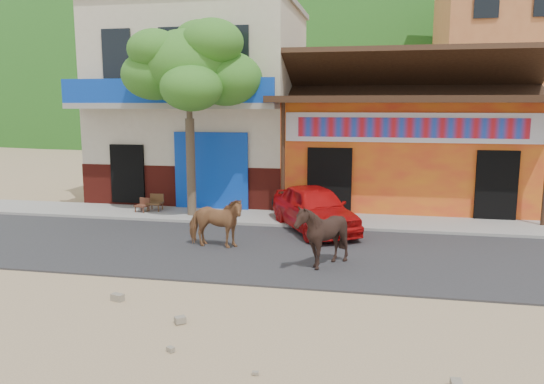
% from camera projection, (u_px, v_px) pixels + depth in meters
% --- Properties ---
extents(ground, '(120.00, 120.00, 0.00)m').
position_uv_depth(ground, '(317.00, 291.00, 10.20)').
color(ground, '#9E825B').
rests_on(ground, ground).
extents(road, '(60.00, 5.00, 0.04)m').
position_uv_depth(road, '(329.00, 254.00, 12.62)').
color(road, '#28282B').
rests_on(road, ground).
extents(sidewalk, '(60.00, 2.00, 0.12)m').
position_uv_depth(sidewalk, '(339.00, 221.00, 16.00)').
color(sidewalk, gray).
rests_on(sidewalk, ground).
extents(dance_club, '(8.00, 6.00, 3.60)m').
position_uv_depth(dance_club, '(403.00, 153.00, 19.20)').
color(dance_club, orange).
rests_on(dance_club, ground).
extents(cafe_building, '(7.00, 6.00, 7.00)m').
position_uv_depth(cafe_building, '(205.00, 106.00, 20.36)').
color(cafe_building, beige).
rests_on(cafe_building, ground).
extents(apartment_front, '(9.00, 9.00, 12.00)m').
position_uv_depth(apartment_front, '(519.00, 61.00, 30.71)').
color(apartment_front, '#CC723F').
rests_on(apartment_front, ground).
extents(hillside, '(100.00, 40.00, 24.00)m').
position_uv_depth(hillside, '(373.00, 44.00, 75.96)').
color(hillside, '#194C14').
rests_on(hillside, ground).
extents(tree, '(3.00, 3.00, 6.00)m').
position_uv_depth(tree, '(190.00, 119.00, 16.18)').
color(tree, '#2D721E').
rests_on(tree, sidewalk).
extents(cow_tan, '(1.53, 0.75, 1.27)m').
position_uv_depth(cow_tan, '(215.00, 222.00, 13.07)').
color(cow_tan, '#98643D').
rests_on(cow_tan, road).
extents(cow_dark, '(1.52, 1.41, 1.44)m').
position_uv_depth(cow_dark, '(322.00, 235.00, 11.46)').
color(cow_dark, black).
rests_on(cow_dark, road).
extents(red_car, '(3.14, 4.01, 1.28)m').
position_uv_depth(red_car, '(314.00, 208.00, 14.85)').
color(red_car, '#BD0D0E').
rests_on(red_car, road).
extents(scooter, '(1.68, 1.07, 0.83)m').
position_uv_depth(scooter, '(293.00, 201.00, 16.77)').
color(scooter, black).
rests_on(scooter, sidewalk).
extents(cafe_chair_left, '(0.45, 0.45, 0.82)m').
position_uv_depth(cafe_chair_left, '(142.00, 199.00, 17.03)').
color(cafe_chair_left, '#502A1A').
rests_on(cafe_chair_left, sidewalk).
extents(cafe_chair_right, '(0.48, 0.48, 0.99)m').
position_uv_depth(cafe_chair_right, '(155.00, 196.00, 17.23)').
color(cafe_chair_right, '#51311B').
rests_on(cafe_chair_right, sidewalk).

